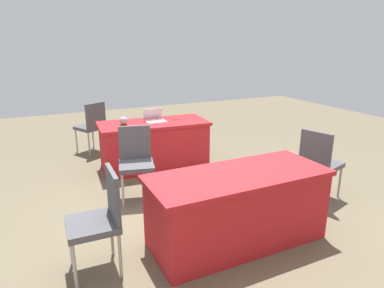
{
  "coord_description": "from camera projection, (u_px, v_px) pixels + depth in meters",
  "views": [
    {
      "loc": [
        1.47,
        3.14,
        2.02
      ],
      "look_at": [
        -0.1,
        -0.18,
        0.9
      ],
      "focal_mm": 31.63,
      "sensor_mm": 36.0,
      "label": 1
    }
  ],
  "objects": [
    {
      "name": "table_mid_right",
      "position": [
        237.0,
        208.0,
        3.46
      ],
      "size": [
        1.86,
        0.78,
        0.76
      ],
      "rotation": [
        0.0,
        0.0,
        0.01
      ],
      "color": "#AD1E23",
      "rests_on": "ground"
    },
    {
      "name": "chair_back_row",
      "position": [
        92.0,
        124.0,
        6.27
      ],
      "size": [
        0.6,
        0.6,
        0.95
      ],
      "rotation": [
        0.0,
        0.0,
        3.63
      ],
      "color": "#9E9993",
      "rests_on": "ground"
    },
    {
      "name": "yarn_ball",
      "position": [
        123.0,
        121.0,
        5.28
      ],
      "size": [
        0.13,
        0.13,
        0.13
      ],
      "primitive_type": "sphere",
      "color": "gray",
      "rests_on": "table_foreground"
    },
    {
      "name": "table_foreground",
      "position": [
        154.0,
        144.0,
        5.58
      ],
      "size": [
        1.8,
        0.91,
        0.76
      ],
      "rotation": [
        0.0,
        0.0,
        -0.07
      ],
      "color": "#AD1E23",
      "rests_on": "ground"
    },
    {
      "name": "chair_aisle",
      "position": [
        100.0,
        216.0,
        2.98
      ],
      "size": [
        0.45,
        0.45,
        0.95
      ],
      "rotation": [
        0.0,
        0.0,
        4.69
      ],
      "color": "#9E9993",
      "rests_on": "ground"
    },
    {
      "name": "laptop_silver",
      "position": [
        155.0,
        119.0,
        5.5
      ],
      "size": [
        0.32,
        0.3,
        0.21
      ],
      "rotation": [
        0.0,
        0.0,
        0.02
      ],
      "color": "silver",
      "rests_on": "table_foreground"
    },
    {
      "name": "ground_plane",
      "position": [
        191.0,
        224.0,
        3.9
      ],
      "size": [
        14.4,
        14.4,
        0.0
      ],
      "primitive_type": "plane",
      "color": "brown"
    },
    {
      "name": "chair_near_front",
      "position": [
        319.0,
        160.0,
        4.37
      ],
      "size": [
        0.55,
        0.55,
        0.95
      ],
      "rotation": [
        0.0,
        0.0,
        1.86
      ],
      "color": "#9E9993",
      "rests_on": "ground"
    },
    {
      "name": "chair_tucked_right",
      "position": [
        136.0,
        158.0,
        4.41
      ],
      "size": [
        0.53,
        0.53,
        0.96
      ],
      "rotation": [
        0.0,
        0.0,
        -0.23
      ],
      "color": "#9E9993",
      "rests_on": "ground"
    },
    {
      "name": "scissors_red",
      "position": [
        177.0,
        119.0,
        5.64
      ],
      "size": [
        0.18,
        0.04,
        0.01
      ],
      "primitive_type": "cube",
      "rotation": [
        0.0,
        0.0,
        0.04
      ],
      "color": "red",
      "rests_on": "table_foreground"
    }
  ]
}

